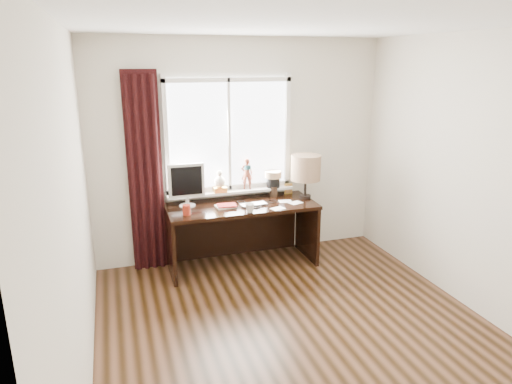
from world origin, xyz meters
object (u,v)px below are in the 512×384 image
object	(u,v)px
table_lamp	(306,168)
mug	(250,208)
red_cup	(187,210)
laptop	(254,204)
monitor	(186,182)
desk	(240,222)

from	to	relation	value
table_lamp	mug	bearing A→B (deg)	-157.98
red_cup	table_lamp	world-z (taller)	table_lamp
table_lamp	laptop	bearing A→B (deg)	-171.33
red_cup	monitor	size ratio (longest dim) A/B	0.22
mug	desk	bearing A→B (deg)	91.55
laptop	monitor	xyz separation A→B (m)	(-0.72, 0.20, 0.27)
desk	table_lamp	distance (m)	1.01
laptop	table_lamp	distance (m)	0.77
laptop	table_lamp	xyz separation A→B (m)	(0.68, 0.10, 0.35)
red_cup	monitor	xyz separation A→B (m)	(0.06, 0.29, 0.22)
laptop	monitor	bearing A→B (deg)	159.02
desk	mug	bearing A→B (deg)	-88.45
mug	red_cup	size ratio (longest dim) A/B	0.95
monitor	table_lamp	xyz separation A→B (m)	(1.40, -0.10, 0.09)
table_lamp	monitor	bearing A→B (deg)	176.04
mug	monitor	size ratio (longest dim) A/B	0.21
laptop	monitor	world-z (taller)	monitor
laptop	mug	bearing A→B (deg)	-122.59
red_cup	laptop	bearing A→B (deg)	6.82
desk	table_lamp	size ratio (longest dim) A/B	3.27
desk	monitor	size ratio (longest dim) A/B	3.47
red_cup	monitor	bearing A→B (deg)	78.83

